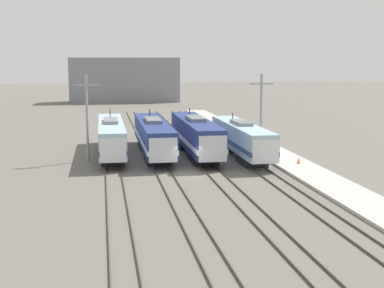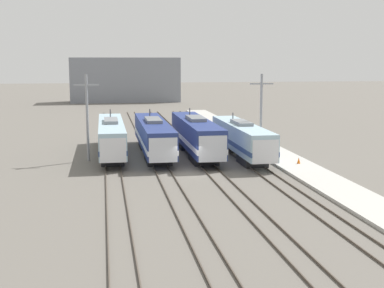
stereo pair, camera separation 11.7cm
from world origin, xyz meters
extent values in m
plane|color=#666059|center=(0.00, 0.00, 0.00)|extent=(400.00, 400.00, 0.00)
cube|color=#4C4238|center=(-7.71, 0.00, 0.07)|extent=(0.07, 120.00, 0.15)
cube|color=#4C4238|center=(-6.28, 0.00, 0.07)|extent=(0.07, 120.00, 0.15)
cube|color=#4C4238|center=(-3.05, 0.00, 0.07)|extent=(0.07, 120.00, 0.15)
cube|color=#4C4238|center=(-1.61, 0.00, 0.07)|extent=(0.07, 120.00, 0.15)
cube|color=#4C4238|center=(1.61, 0.00, 0.07)|extent=(0.07, 120.00, 0.15)
cube|color=#4C4238|center=(3.05, 0.00, 0.07)|extent=(0.07, 120.00, 0.15)
cube|color=#4C4238|center=(6.28, 0.00, 0.07)|extent=(0.07, 120.00, 0.15)
cube|color=#4C4238|center=(7.71, 0.00, 0.07)|extent=(0.07, 120.00, 0.15)
cube|color=#232326|center=(-7.00, 6.28, 0.47)|extent=(2.30, 4.21, 0.95)
cube|color=#232326|center=(-7.00, 15.85, 0.47)|extent=(2.30, 4.21, 0.95)
cube|color=#9EBCCC|center=(-7.00, 11.06, 2.32)|extent=(2.70, 19.13, 2.74)
cube|color=navy|center=(-7.00, 11.06, 1.77)|extent=(2.74, 19.17, 0.49)
cube|color=silver|center=(-7.00, 2.44, 2.12)|extent=(2.49, 2.08, 2.33)
cube|color=black|center=(-7.00, 1.48, 2.63)|extent=(2.11, 0.08, 0.65)
cube|color=gray|center=(-7.00, 11.06, 3.87)|extent=(1.49, 4.78, 0.35)
cylinder|color=#38383D|center=(-7.00, 15.27, 4.22)|extent=(0.12, 0.12, 1.06)
cube|color=black|center=(-2.33, 5.68, 0.47)|extent=(2.49, 4.32, 0.95)
cube|color=black|center=(-2.33, 15.50, 0.47)|extent=(2.49, 4.32, 0.95)
cube|color=navy|center=(-2.33, 10.59, 2.34)|extent=(2.93, 19.65, 2.78)
cube|color=silver|center=(-2.33, 10.59, 1.78)|extent=(2.97, 19.69, 0.50)
cube|color=silver|center=(-2.33, 1.75, 2.13)|extent=(2.70, 2.18, 2.36)
cube|color=black|center=(-2.33, 0.74, 2.65)|extent=(2.29, 0.08, 0.66)
cube|color=slate|center=(-2.33, 10.59, 3.90)|extent=(1.61, 4.91, 0.35)
cylinder|color=#38383D|center=(-2.33, 14.91, 4.23)|extent=(0.12, 0.12, 1.01)
cube|color=black|center=(2.33, 4.99, 0.47)|extent=(2.51, 4.17, 0.95)
cube|color=black|center=(2.33, 14.46, 0.47)|extent=(2.51, 4.17, 0.95)
cube|color=navy|center=(2.33, 9.72, 2.43)|extent=(2.95, 18.95, 2.97)
cube|color=silver|center=(2.33, 9.72, 1.84)|extent=(2.99, 18.99, 0.53)
cube|color=silver|center=(2.33, 1.19, 2.21)|extent=(2.72, 2.08, 2.52)
cube|color=black|center=(2.33, 0.23, 2.77)|extent=(2.31, 0.08, 0.71)
cube|color=slate|center=(2.33, 9.72, 4.09)|extent=(1.62, 4.74, 0.35)
cylinder|color=#38383D|center=(2.33, 13.89, 4.39)|extent=(0.12, 0.12, 0.94)
cube|color=#232326|center=(7.00, 3.04, 0.47)|extent=(2.33, 3.91, 0.95)
cube|color=#232326|center=(7.00, 11.93, 0.47)|extent=(2.33, 3.91, 0.95)
cube|color=#9EBCCC|center=(7.00, 7.48, 2.28)|extent=(2.74, 17.79, 2.67)
cube|color=navy|center=(7.00, 7.48, 1.75)|extent=(2.78, 17.83, 0.48)
cube|color=silver|center=(7.00, -0.43, 2.08)|extent=(2.53, 2.17, 2.27)
cube|color=black|center=(7.00, -1.43, 2.58)|extent=(2.15, 0.08, 0.63)
cube|color=gray|center=(7.00, 7.48, 3.79)|extent=(1.51, 4.45, 0.35)
cylinder|color=#38383D|center=(7.00, 11.40, 4.05)|extent=(0.12, 0.12, 0.88)
cylinder|color=gray|center=(-9.47, 7.84, 4.52)|extent=(0.27, 0.27, 9.05)
cube|color=gray|center=(-9.47, 7.84, 7.96)|extent=(2.59, 0.16, 0.16)
cylinder|color=gray|center=(9.29, 7.84, 4.52)|extent=(0.27, 0.27, 9.05)
cube|color=gray|center=(9.29, 7.84, 7.96)|extent=(2.59, 0.16, 0.16)
cube|color=#B7B5AD|center=(11.03, 0.00, 0.13)|extent=(4.00, 120.00, 0.25)
cone|color=orange|center=(11.41, 1.58, 0.56)|extent=(0.34, 0.34, 0.62)
cube|color=gray|center=(-2.17, 87.73, 5.53)|extent=(27.03, 8.54, 11.06)
camera|label=1|loc=(-7.89, -48.52, 10.55)|focal=50.00mm
camera|label=2|loc=(-7.77, -48.54, 10.55)|focal=50.00mm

